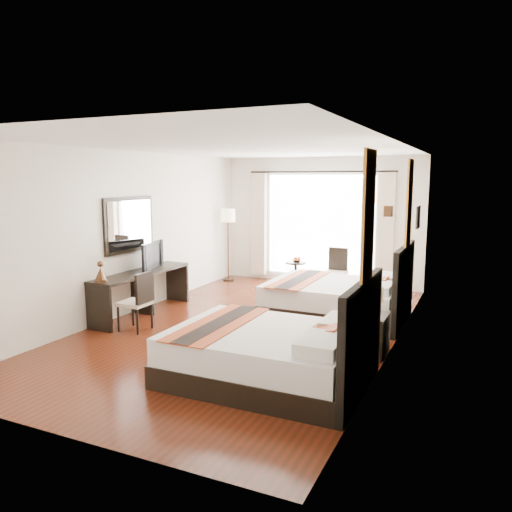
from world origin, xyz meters
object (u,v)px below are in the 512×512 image
at_px(console_desk, 142,293).
at_px(desk_chair, 136,312).
at_px(table_lamp, 374,296).
at_px(bed_far, 340,298).
at_px(nightstand, 369,334).
at_px(vase, 371,315).
at_px(fruit_bowl, 297,261).
at_px(side_table, 296,274).
at_px(floor_lamp, 228,220).
at_px(television, 148,256).
at_px(window_chair, 335,280).
at_px(bed_near, 273,353).

relative_size(console_desk, desk_chair, 2.40).
height_order(table_lamp, console_desk, table_lamp).
bearing_deg(bed_far, nightstand, -61.76).
xyz_separation_m(vase, desk_chair, (-3.54, -0.31, -0.29)).
height_order(console_desk, fruit_bowl, console_desk).
relative_size(bed_far, table_lamp, 5.66).
relative_size(table_lamp, side_table, 0.75).
bearing_deg(bed_far, fruit_bowl, 126.42).
height_order(vase, floor_lamp, floor_lamp).
bearing_deg(television, fruit_bowl, -40.94).
bearing_deg(bed_far, vase, -62.81).
height_order(console_desk, side_table, console_desk).
xyz_separation_m(bed_far, television, (-3.14, -1.05, 0.67)).
xyz_separation_m(fruit_bowl, window_chair, (0.97, -0.35, -0.28)).
relative_size(console_desk, floor_lamp, 1.33).
relative_size(table_lamp, television, 0.47).
distance_m(floor_lamp, window_chair, 2.84).
xyz_separation_m(bed_near, table_lamp, (0.85, 1.43, 0.45)).
xyz_separation_m(console_desk, side_table, (1.61, 3.29, -0.11)).
bearing_deg(nightstand, bed_far, 118.24).
relative_size(bed_near, desk_chair, 2.46).
bearing_deg(side_table, television, -116.96).
bearing_deg(fruit_bowl, vase, -57.50).
xyz_separation_m(bed_near, bed_far, (-0.01, 2.92, 0.00)).
relative_size(fruit_bowl, window_chair, 0.22).
bearing_deg(fruit_bowl, bed_near, -72.83).
bearing_deg(bed_near, console_desk, 151.74).
bearing_deg(table_lamp, console_desk, 176.15).
relative_size(bed_far, fruit_bowl, 11.42).
height_order(desk_chair, side_table, desk_chair).
height_order(television, side_table, television).
bearing_deg(window_chair, nightstand, 25.38).
bearing_deg(fruit_bowl, console_desk, -116.26).
xyz_separation_m(bed_far, table_lamp, (0.86, -1.49, 0.44)).
relative_size(bed_near, console_desk, 1.02).
bearing_deg(side_table, fruit_bowl, 16.32).
height_order(bed_near, television, bed_near).
height_order(television, window_chair, television).
bearing_deg(side_table, bed_far, -53.17).
height_order(floor_lamp, side_table, floor_lamp).
bearing_deg(desk_chair, console_desk, -59.03).
relative_size(console_desk, window_chair, 2.37).
height_order(nightstand, window_chair, window_chair).
height_order(bed_far, console_desk, bed_far).
bearing_deg(fruit_bowl, television, -117.20).
distance_m(nightstand, window_chair, 3.57).
relative_size(bed_far, nightstand, 4.03).
height_order(table_lamp, vase, table_lamp).
height_order(nightstand, desk_chair, desk_chair).
distance_m(bed_far, floor_lamp, 3.89).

